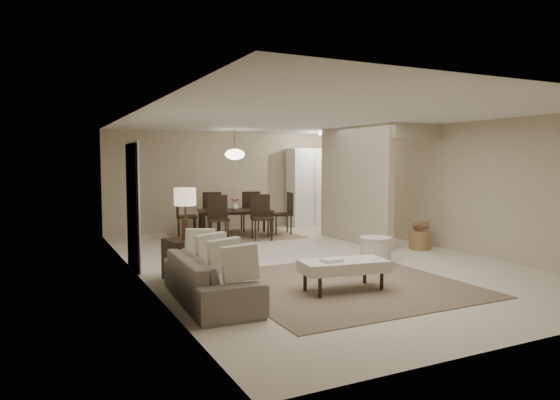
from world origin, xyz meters
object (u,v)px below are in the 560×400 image
sofa (210,279)px  dining_table (235,223)px  side_table (186,259)px  ottoman_bench (344,266)px  round_pouf (376,250)px  pantry_cabinet (310,187)px  wicker_basket (420,240)px

sofa → dining_table: bearing=-22.0°
side_table → ottoman_bench: bearing=-42.8°
sofa → side_table: size_ratio=3.28×
side_table → round_pouf: bearing=-3.4°
ottoman_bench → dining_table: bearing=92.7°
pantry_cabinet → wicker_basket: bearing=-87.9°
pantry_cabinet → wicker_basket: 4.28m
side_table → dining_table: 4.37m
sofa → ottoman_bench: size_ratio=1.60×
side_table → wicker_basket: 4.93m
wicker_basket → side_table: bearing=-174.8°
pantry_cabinet → ottoman_bench: size_ratio=1.70×
ottoman_bench → wicker_basket: 3.78m
pantry_cabinet → dining_table: bearing=-160.8°
pantry_cabinet → sofa: size_ratio=1.06×
ottoman_bench → round_pouf: 2.12m
side_table → wicker_basket: bearing=5.2°
pantry_cabinet → round_pouf: (-1.43, -4.84, -0.83)m
wicker_basket → dining_table: bearing=128.9°
ottoman_bench → wicker_basket: size_ratio=2.89×
sofa → round_pouf: size_ratio=3.56×
sofa → side_table: bearing=0.1°
dining_table → round_pouf: bearing=-62.2°
wicker_basket → pantry_cabinet: bearing=92.1°
ottoman_bench → round_pouf: (1.59, 1.40, -0.12)m
sofa → ottoman_bench: bearing=-97.2°
sofa → wicker_basket: sofa is taller
wicker_basket → sofa: bearing=-160.5°
ottoman_bench → wicker_basket: ottoman_bench is taller
sofa → dining_table: (2.28, 5.06, 0.02)m
side_table → dining_table: (2.23, 3.76, 0.00)m
sofa → round_pouf: 3.55m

